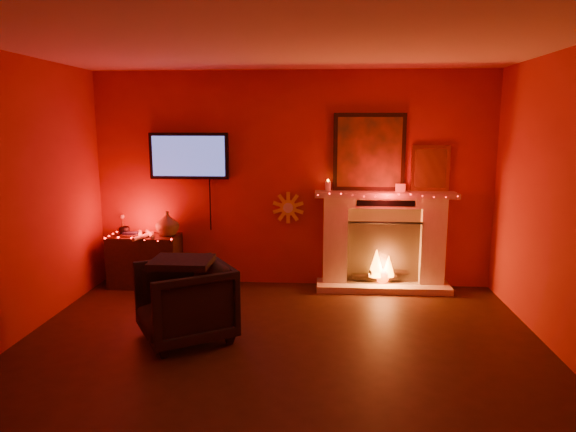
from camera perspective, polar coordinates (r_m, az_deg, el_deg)
name	(u,v)px	position (r m, az deg, el deg)	size (l,w,h in m)	color
room	(273,214)	(4.01, -1.69, 0.18)	(5.00, 5.00, 5.00)	black
fireplace	(383,232)	(6.50, 10.51, -1.73)	(1.72, 0.40, 2.18)	beige
tv	(189,156)	(6.61, -10.93, 6.54)	(1.00, 0.07, 1.24)	black
sunburst_clock	(288,208)	(6.51, 0.02, 0.93)	(0.40, 0.03, 0.40)	gold
console_table	(147,256)	(6.78, -15.41, -4.35)	(0.88, 0.57, 0.97)	black
armchair	(185,302)	(5.06, -11.39, -9.31)	(0.80, 0.82, 0.75)	black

